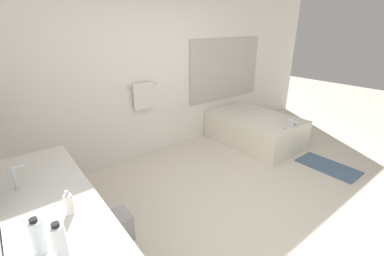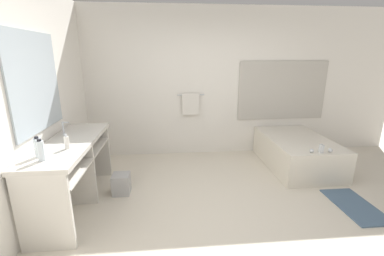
# 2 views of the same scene
# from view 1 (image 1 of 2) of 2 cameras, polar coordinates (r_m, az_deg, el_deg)

# --- Properties ---
(ground_plane) EXTENTS (16.00, 16.00, 0.00)m
(ground_plane) POSITION_cam_1_polar(r_m,az_deg,el_deg) (3.08, 16.64, -18.73)
(ground_plane) COLOR beige
(ground_plane) RESTS_ON ground
(wall_back_with_blinds) EXTENTS (7.40, 0.13, 2.70)m
(wall_back_with_blinds) POSITION_cam_1_polar(r_m,az_deg,el_deg) (4.09, -7.20, 12.94)
(wall_back_with_blinds) COLOR white
(wall_back_with_blinds) RESTS_ON ground_plane
(vanity_counter) EXTENTS (0.56, 1.68, 0.86)m
(vanity_counter) POSITION_cam_1_polar(r_m,az_deg,el_deg) (2.21, -28.14, -17.65)
(vanity_counter) COLOR silver
(vanity_counter) RESTS_ON ground_plane
(sink_faucet) EXTENTS (0.09, 0.04, 0.18)m
(sink_faucet) POSITION_cam_1_polar(r_m,az_deg,el_deg) (2.25, -34.60, -9.11)
(sink_faucet) COLOR silver
(sink_faucet) RESTS_ON vanity_counter
(bathtub) EXTENTS (0.99, 1.55, 0.62)m
(bathtub) POSITION_cam_1_polar(r_m,az_deg,el_deg) (4.69, 13.66, 0.10)
(bathtub) COLOR silver
(bathtub) RESTS_ON ground_plane
(water_bottle_1) EXTENTS (0.07, 0.07, 0.22)m
(water_bottle_1) POSITION_cam_1_polar(r_m,az_deg,el_deg) (1.53, -27.37, -21.59)
(water_bottle_1) COLOR white
(water_bottle_1) RESTS_ON vanity_counter
(water_bottle_2) EXTENTS (0.07, 0.07, 0.21)m
(water_bottle_2) POSITION_cam_1_polar(r_m,az_deg,el_deg) (1.61, -31.07, -19.96)
(water_bottle_2) COLOR white
(water_bottle_2) RESTS_ON vanity_counter
(soap_dispenser) EXTENTS (0.05, 0.05, 0.17)m
(soap_dispenser) POSITION_cam_1_polar(r_m,az_deg,el_deg) (1.81, -25.68, -14.97)
(soap_dispenser) COLOR white
(soap_dispenser) RESTS_ON vanity_counter
(waste_bin) EXTENTS (0.23, 0.23, 0.28)m
(waste_bin) POSITION_cam_1_polar(r_m,az_deg,el_deg) (2.76, -16.02, -20.32)
(waste_bin) COLOR #B2B2B2
(waste_bin) RESTS_ON ground_plane
(bath_mat) EXTENTS (0.45, 0.83, 0.02)m
(bath_mat) POSITION_cam_1_polar(r_m,az_deg,el_deg) (4.36, 27.95, -7.56)
(bath_mat) COLOR slate
(bath_mat) RESTS_ON ground_plane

